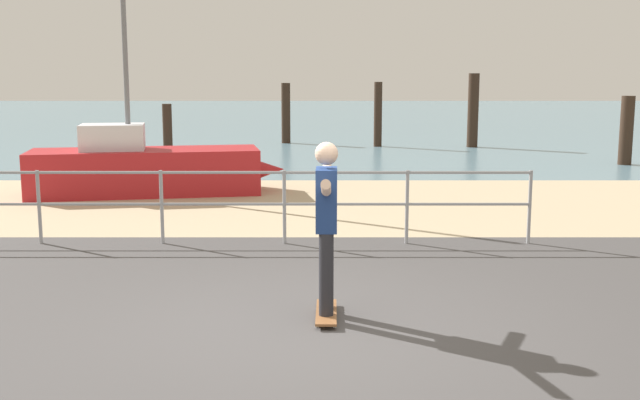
# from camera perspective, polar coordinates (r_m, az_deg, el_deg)

# --- Properties ---
(ground_plane) EXTENTS (24.00, 10.00, 0.04)m
(ground_plane) POSITION_cam_1_polar(r_m,az_deg,el_deg) (6.34, -0.73, -12.55)
(ground_plane) COLOR #474444
(ground_plane) RESTS_ON ground
(beach_strip) EXTENTS (24.00, 6.00, 0.04)m
(beach_strip) POSITION_cam_1_polar(r_m,az_deg,el_deg) (14.08, -0.27, -0.29)
(beach_strip) COLOR tan
(beach_strip) RESTS_ON ground
(sea_surface) EXTENTS (72.00, 50.00, 0.04)m
(sea_surface) POSITION_cam_1_polar(r_m,az_deg,el_deg) (41.95, -0.04, 6.16)
(sea_surface) COLOR slate
(sea_surface) RESTS_ON ground
(railing_fence) EXTENTS (10.27, 0.05, 1.05)m
(railing_fence) POSITION_cam_1_polar(r_m,az_deg,el_deg) (10.84, -11.63, 0.34)
(railing_fence) COLOR #9EA0A5
(railing_fence) RESTS_ON ground
(sailboat) EXTENTS (5.06, 2.17, 5.34)m
(sailboat) POSITION_cam_1_polar(r_m,az_deg,el_deg) (15.45, -12.17, 2.32)
(sailboat) COLOR #B21E23
(sailboat) RESTS_ON ground
(skateboard) EXTENTS (0.21, 0.80, 0.08)m
(skateboard) POSITION_cam_1_polar(r_m,az_deg,el_deg) (7.54, 0.55, -8.37)
(skateboard) COLOR brown
(skateboard) RESTS_ON ground
(skateboarder) EXTENTS (0.22, 1.45, 1.65)m
(skateboarder) POSITION_cam_1_polar(r_m,az_deg,el_deg) (7.31, 0.56, -1.26)
(skateboarder) COLOR #26262B
(skateboarder) RESTS_ON skateboard
(groyne_post_0) EXTENTS (0.26, 0.26, 1.55)m
(groyne_post_0) POSITION_cam_1_polar(r_m,az_deg,el_deg) (21.57, -11.18, 4.97)
(groyne_post_0) COLOR #332319
(groyne_post_0) RESTS_ON ground
(groyne_post_1) EXTENTS (0.30, 0.30, 2.05)m
(groyne_post_1) POSITION_cam_1_polar(r_m,az_deg,el_deg) (26.21, -2.47, 6.45)
(groyne_post_1) COLOR #332319
(groyne_post_1) RESTS_ON ground
(groyne_post_2) EXTENTS (0.26, 0.26, 2.10)m
(groyne_post_2) POSITION_cam_1_polar(r_m,az_deg,el_deg) (25.01, 4.41, 6.34)
(groyne_post_2) COLOR #332319
(groyne_post_2) RESTS_ON ground
(groyne_post_3) EXTENTS (0.35, 0.35, 2.37)m
(groyne_post_3) POSITION_cam_1_polar(r_m,az_deg,el_deg) (25.22, 11.39, 6.52)
(groyne_post_3) COLOR #332319
(groyne_post_3) RESTS_ON ground
(groyne_post_4) EXTENTS (0.34, 0.34, 1.80)m
(groyne_post_4) POSITION_cam_1_polar(r_m,az_deg,el_deg) (21.46, 21.90, 4.79)
(groyne_post_4) COLOR #332319
(groyne_post_4) RESTS_ON ground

